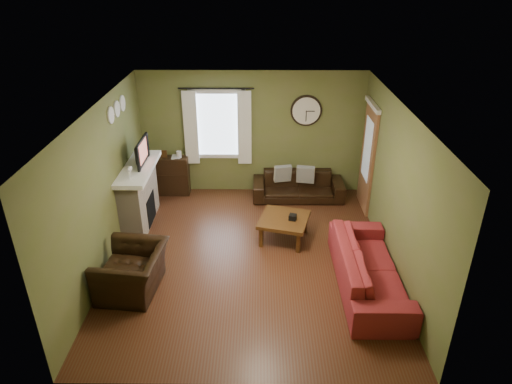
{
  "coord_description": "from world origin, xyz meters",
  "views": [
    {
      "loc": [
        0.15,
        -6.4,
        4.5
      ],
      "look_at": [
        0.1,
        0.4,
        1.05
      ],
      "focal_mm": 32.0,
      "sensor_mm": 36.0,
      "label": 1
    }
  ],
  "objects_px": {
    "sofa_brown": "(298,186)",
    "coffee_table": "(284,229)",
    "bookshelf": "(172,176)",
    "sofa_red": "(369,268)",
    "armchair": "(132,271)"
  },
  "relations": [
    {
      "from": "bookshelf",
      "to": "sofa_red",
      "type": "bearing_deg",
      "value": -41.57
    },
    {
      "from": "sofa_brown",
      "to": "sofa_red",
      "type": "height_order",
      "value": "sofa_red"
    },
    {
      "from": "sofa_red",
      "to": "bookshelf",
      "type": "bearing_deg",
      "value": 48.43
    },
    {
      "from": "armchair",
      "to": "coffee_table",
      "type": "height_order",
      "value": "armchair"
    },
    {
      "from": "bookshelf",
      "to": "coffee_table",
      "type": "height_order",
      "value": "bookshelf"
    },
    {
      "from": "armchair",
      "to": "coffee_table",
      "type": "xyz_separation_m",
      "value": [
        2.35,
        1.43,
        -0.12
      ]
    },
    {
      "from": "sofa_red",
      "to": "sofa_brown",
      "type": "bearing_deg",
      "value": 16.22
    },
    {
      "from": "bookshelf",
      "to": "sofa_red",
      "type": "distance_m",
      "value": 4.71
    },
    {
      "from": "sofa_brown",
      "to": "coffee_table",
      "type": "height_order",
      "value": "sofa_brown"
    },
    {
      "from": "sofa_brown",
      "to": "armchair",
      "type": "bearing_deg",
      "value": -131.66
    },
    {
      "from": "bookshelf",
      "to": "armchair",
      "type": "bearing_deg",
      "value": -90.93
    },
    {
      "from": "sofa_brown",
      "to": "bookshelf",
      "type": "bearing_deg",
      "value": 176.05
    },
    {
      "from": "bookshelf",
      "to": "sofa_red",
      "type": "height_order",
      "value": "bookshelf"
    },
    {
      "from": "bookshelf",
      "to": "coffee_table",
      "type": "relative_size",
      "value": 1.02
    },
    {
      "from": "bookshelf",
      "to": "sofa_brown",
      "type": "relative_size",
      "value": 0.45
    }
  ]
}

